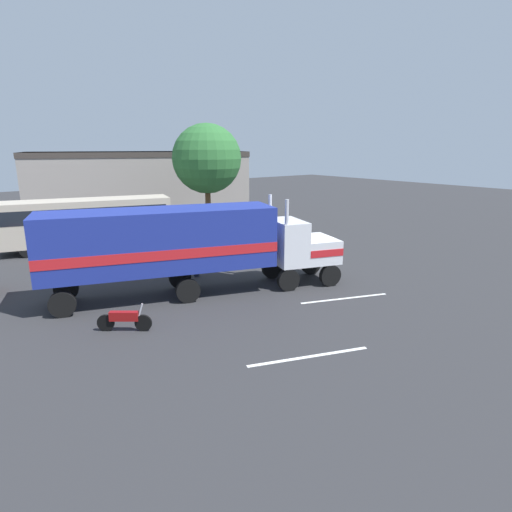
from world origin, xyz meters
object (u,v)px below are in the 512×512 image
Objects in this scene: semi_truck at (184,243)px; motorcycle at (125,319)px; parked_bus at (87,219)px; person_bystander at (196,261)px; tree_left at (207,159)px.

semi_truck is 4.99m from motorcycle.
semi_truck reaches higher than parked_bus.
person_bystander is 10.64m from parked_bus.
semi_truck is at bearing -125.40° from tree_left.
parked_bus is at bearing 77.78° from motorcycle.
parked_bus is 6.54× the size of motorcycle.
person_bystander is at bearing -76.02° from parked_bus.
motorcycle is 20.61m from tree_left.
semi_truck is at bearing -129.36° from person_bystander.
person_bystander is 13.69m from tree_left.
motorcycle is 0.20× the size of tree_left.
motorcycle is at bearing -149.47° from semi_truck.
semi_truck is 8.23× the size of motorcycle.
person_bystander is (1.84, 2.24, -1.63)m from semi_truck.
semi_truck is 12.53m from parked_bus.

